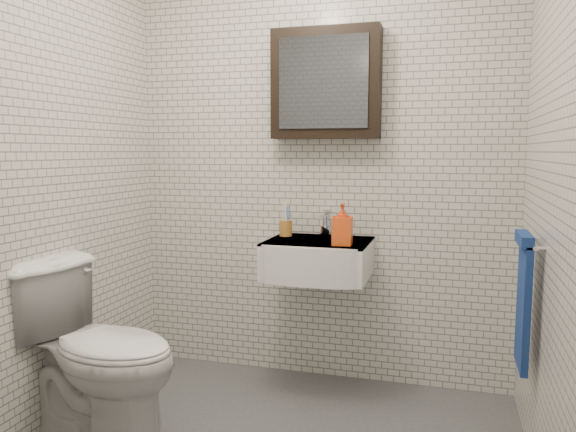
% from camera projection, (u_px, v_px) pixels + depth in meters
% --- Properties ---
extents(room_shell, '(2.22, 2.02, 2.51)m').
position_uv_depth(room_shell, '(263.00, 117.00, 2.25)').
color(room_shell, silver).
rests_on(room_shell, ground).
extents(washbasin, '(0.55, 0.50, 0.20)m').
position_uv_depth(washbasin, '(317.00, 259.00, 3.01)').
color(washbasin, white).
rests_on(washbasin, room_shell).
extents(faucet, '(0.06, 0.20, 0.15)m').
position_uv_depth(faucet, '(325.00, 224.00, 3.18)').
color(faucet, silver).
rests_on(faucet, washbasin).
extents(mirror_cabinet, '(0.60, 0.15, 0.60)m').
position_uv_depth(mirror_cabinet, '(326.00, 84.00, 3.09)').
color(mirror_cabinet, black).
rests_on(mirror_cabinet, room_shell).
extents(towel_rail, '(0.09, 0.30, 0.58)m').
position_uv_depth(towel_rail, '(524.00, 295.00, 2.37)').
color(towel_rail, silver).
rests_on(towel_rail, room_shell).
extents(toothbrush_cup, '(0.09, 0.09, 0.20)m').
position_uv_depth(toothbrush_cup, '(286.00, 227.00, 3.19)').
color(toothbrush_cup, '#B1722C').
rests_on(toothbrush_cup, washbasin).
extents(soap_bottle, '(0.11, 0.11, 0.22)m').
position_uv_depth(soap_bottle, '(342.00, 224.00, 2.88)').
color(soap_bottle, orange).
rests_on(soap_bottle, washbasin).
extents(toilet, '(0.89, 0.60, 0.83)m').
position_uv_depth(toilet, '(97.00, 352.00, 2.57)').
color(toilet, white).
rests_on(toilet, ground).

